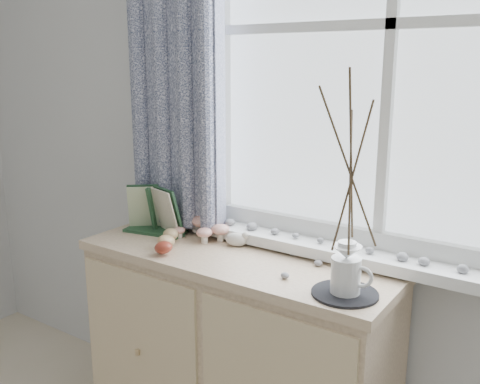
{
  "coord_description": "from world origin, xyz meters",
  "views": [
    {
      "loc": [
        0.9,
        0.24,
        1.53
      ],
      "look_at": [
        -0.1,
        1.7,
        1.1
      ],
      "focal_mm": 40.0,
      "sensor_mm": 36.0,
      "label": 1
    }
  ],
  "objects_px": {
    "toadstool_cluster": "(206,226)",
    "twig_pitcher": "(351,168)",
    "sideboard": "(236,359)",
    "botanical_book": "(149,210)"
  },
  "relations": [
    {
      "from": "sideboard",
      "to": "twig_pitcher",
      "type": "relative_size",
      "value": 1.77
    },
    {
      "from": "sideboard",
      "to": "botanical_book",
      "type": "xyz_separation_m",
      "value": [
        -0.42,
        -0.0,
        0.53
      ]
    },
    {
      "from": "toadstool_cluster",
      "to": "twig_pitcher",
      "type": "relative_size",
      "value": 0.33
    },
    {
      "from": "toadstool_cluster",
      "to": "sideboard",
      "type": "bearing_deg",
      "value": -22.43
    },
    {
      "from": "botanical_book",
      "to": "sideboard",
      "type": "bearing_deg",
      "value": -11.16
    },
    {
      "from": "toadstool_cluster",
      "to": "botanical_book",
      "type": "bearing_deg",
      "value": -158.22
    },
    {
      "from": "toadstool_cluster",
      "to": "twig_pitcher",
      "type": "bearing_deg",
      "value": -15.25
    },
    {
      "from": "toadstool_cluster",
      "to": "twig_pitcher",
      "type": "height_order",
      "value": "twig_pitcher"
    },
    {
      "from": "sideboard",
      "to": "twig_pitcher",
      "type": "height_order",
      "value": "twig_pitcher"
    },
    {
      "from": "sideboard",
      "to": "toadstool_cluster",
      "type": "xyz_separation_m",
      "value": [
        -0.2,
        0.08,
        0.47
      ]
    }
  ]
}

